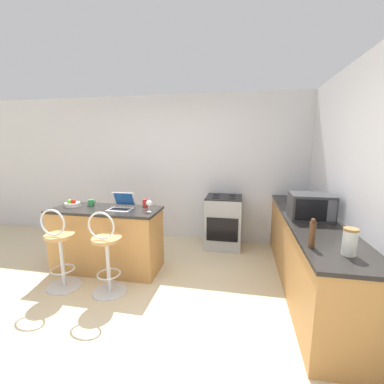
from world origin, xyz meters
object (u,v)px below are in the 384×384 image
(mug_red, at_px, (146,203))
(fruit_bowl, at_px, (72,204))
(microwave, at_px, (311,206))
(bar_stool_near, at_px, (60,251))
(storage_jar, at_px, (350,242))
(bar_stool_far, at_px, (107,255))
(mug_green, at_px, (91,203))
(pepper_mill, at_px, (312,234))
(stove_range, at_px, (223,222))
(wine_glass_short, at_px, (149,203))
(laptop, at_px, (122,205))
(toaster, at_px, (302,199))

(mug_red, relative_size, fruit_bowl, 0.50)
(microwave, bearing_deg, bar_stool_near, -168.94)
(mug_red, relative_size, storage_jar, 0.46)
(bar_stool_far, relative_size, mug_red, 10.00)
(mug_green, height_order, pepper_mill, pepper_mill)
(stove_range, distance_m, mug_red, 1.46)
(microwave, distance_m, wine_glass_short, 1.96)
(bar_stool_near, height_order, stove_range, bar_stool_near)
(laptop, relative_size, pepper_mill, 1.21)
(bar_stool_near, relative_size, mug_green, 9.91)
(mug_green, distance_m, fruit_bowl, 0.25)
(laptop, bearing_deg, microwave, -0.34)
(toaster, distance_m, fruit_bowl, 3.25)
(fruit_bowl, bearing_deg, bar_stool_near, -70.56)
(bar_stool_far, xyz_separation_m, stove_range, (1.23, 1.68, -0.04))
(fruit_bowl, height_order, storage_jar, storage_jar)
(pepper_mill, height_order, storage_jar, pepper_mill)
(bar_stool_far, relative_size, fruit_bowl, 5.01)
(mug_green, bearing_deg, toaster, 11.29)
(mug_green, bearing_deg, stove_range, 28.77)
(microwave, relative_size, wine_glass_short, 3.00)
(laptop, bearing_deg, mug_red, 37.39)
(toaster, bearing_deg, stove_range, 160.07)
(fruit_bowl, xyz_separation_m, storage_jar, (3.17, -1.02, 0.07))
(laptop, height_order, fruit_bowl, laptop)
(stove_range, relative_size, wine_glass_short, 5.71)
(bar_stool_near, bearing_deg, toaster, 23.16)
(storage_jar, bearing_deg, mug_green, 159.04)
(wine_glass_short, xyz_separation_m, storage_jar, (2.01, -0.95, -0.00))
(microwave, bearing_deg, fruit_bowl, 179.98)
(bar_stool_far, xyz_separation_m, microwave, (2.31, 0.57, 0.55))
(microwave, xyz_separation_m, mug_red, (-2.12, 0.21, -0.10))
(mug_red, relative_size, wine_glass_short, 0.65)
(bar_stool_far, bearing_deg, mug_red, 76.43)
(bar_stool_far, height_order, pepper_mill, pepper_mill)
(bar_stool_near, height_order, fruit_bowl, bar_stool_near)
(toaster, relative_size, wine_glass_short, 1.69)
(toaster, distance_m, pepper_mill, 1.62)
(toaster, xyz_separation_m, pepper_mill, (-0.26, -1.60, 0.04))
(bar_stool_near, bearing_deg, storage_jar, -8.54)
(bar_stool_far, distance_m, storage_jar, 2.45)
(wine_glass_short, distance_m, storage_jar, 2.22)
(bar_stool_far, distance_m, stove_range, 2.08)
(toaster, relative_size, stove_range, 0.30)
(toaster, relative_size, mug_red, 2.58)
(toaster, height_order, mug_red, toaster)
(toaster, bearing_deg, wine_glass_short, -159.07)
(bar_stool_far, bearing_deg, microwave, 13.88)
(laptop, relative_size, microwave, 0.66)
(bar_stool_near, distance_m, toaster, 3.27)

